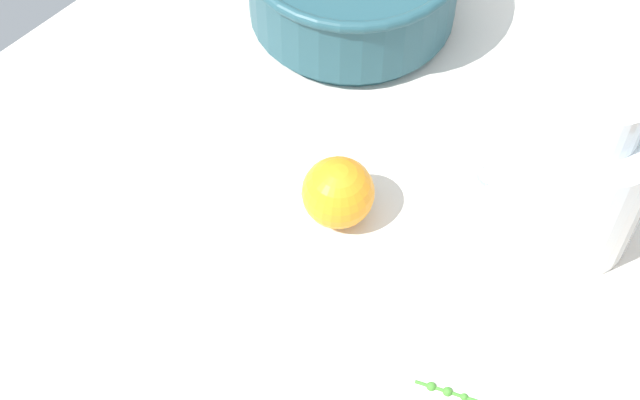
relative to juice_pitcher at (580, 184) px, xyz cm
name	(u,v)px	position (x,y,z in cm)	size (l,w,h in cm)	color
ground_plane	(333,250)	(-14.59, 14.42, -8.02)	(115.44, 80.72, 3.00)	silver
juice_pitcher	(580,184)	(0.00, 0.00, 0.00)	(12.39, 13.26, 18.54)	white
loose_orange_3	(338,192)	(-12.12, 16.07, -3.32)	(6.41, 6.41, 6.41)	orange
herb_sprig_0	(446,390)	(-19.44, -1.58, -6.26)	(2.30, 5.10, 0.83)	#418B2E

